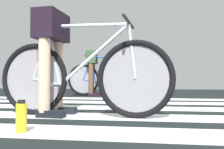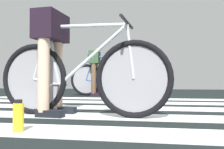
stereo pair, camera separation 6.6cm
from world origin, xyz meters
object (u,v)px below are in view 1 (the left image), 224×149
object	(u,v)px
water_bottle	(21,117)
cyclist_1_of_2	(52,49)
cyclist_2_of_2	(92,67)
bicycle_1_of_2	(82,76)
bicycle_2_of_2	(106,79)

from	to	relation	value
water_bottle	cyclist_1_of_2	bearing A→B (deg)	98.14
cyclist_1_of_2	water_bottle	bearing A→B (deg)	-76.84
cyclist_1_of_2	cyclist_2_of_2	size ratio (longest dim) A/B	1.01
bicycle_1_of_2	water_bottle	xyz separation A→B (m)	(-0.19, -0.78, -0.28)
bicycle_2_of_2	cyclist_2_of_2	world-z (taller)	cyclist_2_of_2
cyclist_2_of_2	water_bottle	distance (m)	4.07
cyclist_1_of_2	cyclist_2_of_2	xyz separation A→B (m)	(-0.33, 3.21, -0.01)
bicycle_2_of_2	cyclist_1_of_2	bearing A→B (deg)	-94.87
cyclist_1_of_2	water_bottle	size ratio (longest dim) A/B	4.68
bicycle_1_of_2	bicycle_2_of_2	world-z (taller)	same
cyclist_2_of_2	bicycle_2_of_2	bearing A→B (deg)	0.00
bicycle_1_of_2	cyclist_2_of_2	xyz separation A→B (m)	(-0.64, 3.24, 0.27)
water_bottle	cyclist_2_of_2	bearing A→B (deg)	96.34
bicycle_1_of_2	bicycle_2_of_2	xyz separation A→B (m)	(-0.33, 3.26, 0.00)
cyclist_1_of_2	cyclist_2_of_2	bearing A→B (deg)	100.91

